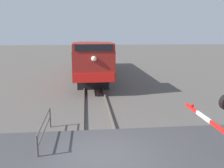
% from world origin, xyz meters
% --- Properties ---
extents(ground_plane, '(160.00, 160.00, 0.00)m').
position_xyz_m(ground_plane, '(0.00, 0.00, 0.00)').
color(ground_plane, '#514C47').
extents(rail_track_left, '(0.08, 80.00, 0.15)m').
position_xyz_m(rail_track_left, '(-0.72, 0.00, 0.07)').
color(rail_track_left, '#59544C').
rests_on(rail_track_left, ground_plane).
extents(rail_track_right, '(0.08, 80.00, 0.15)m').
position_xyz_m(rail_track_right, '(0.72, 0.00, 0.07)').
color(rail_track_right, '#59544C').
rests_on(rail_track_right, ground_plane).
extents(road_surface, '(36.00, 4.85, 0.15)m').
position_xyz_m(road_surface, '(0.00, 0.00, 0.08)').
color(road_surface, '#38383A').
rests_on(road_surface, ground_plane).
extents(locomotive, '(2.92, 17.85, 3.66)m').
position_xyz_m(locomotive, '(0.00, 17.07, 1.95)').
color(locomotive, black).
rests_on(locomotive, ground_plane).
extents(guard_railing, '(0.08, 3.24, 0.95)m').
position_xyz_m(guard_railing, '(-2.26, 1.77, 0.63)').
color(guard_railing, '#4C4742').
rests_on(guard_railing, ground_plane).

